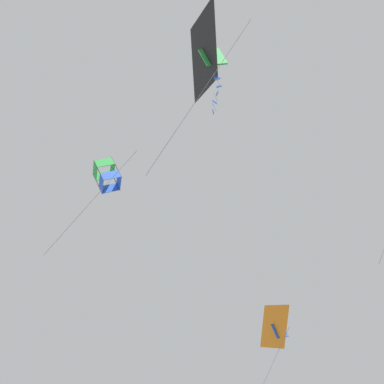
{
  "coord_description": "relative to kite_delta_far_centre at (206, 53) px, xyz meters",
  "views": [
    {
      "loc": [
        19.51,
        -12.48,
        0.5
      ],
      "look_at": [
        3.2,
        0.35,
        20.74
      ],
      "focal_mm": 63.97,
      "sensor_mm": 36.0,
      "label": 1
    }
  ],
  "objects": [
    {
      "name": "kite_delta_far_centre",
      "position": [
        0.0,
        0.0,
        0.0
      ],
      "size": [
        3.69,
        2.9,
        7.6
      ],
      "rotation": [
        0.33,
        0.0,
        5.75
      ],
      "color": "black"
    },
    {
      "name": "kite_delta_near_right",
      "position": [
        -10.84,
        13.32,
        0.54
      ],
      "size": [
        2.87,
        1.85,
        4.79
      ],
      "rotation": [
        0.34,
        0.0,
        5.91
      ],
      "color": "orange"
    },
    {
      "name": "kite_box_near_left",
      "position": [
        -7.33,
        0.88,
        0.78
      ],
      "size": [
        2.88,
        2.64,
        5.64
      ],
      "rotation": [
        0.42,
        0.0,
        5.77
      ],
      "color": "green"
    }
  ]
}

